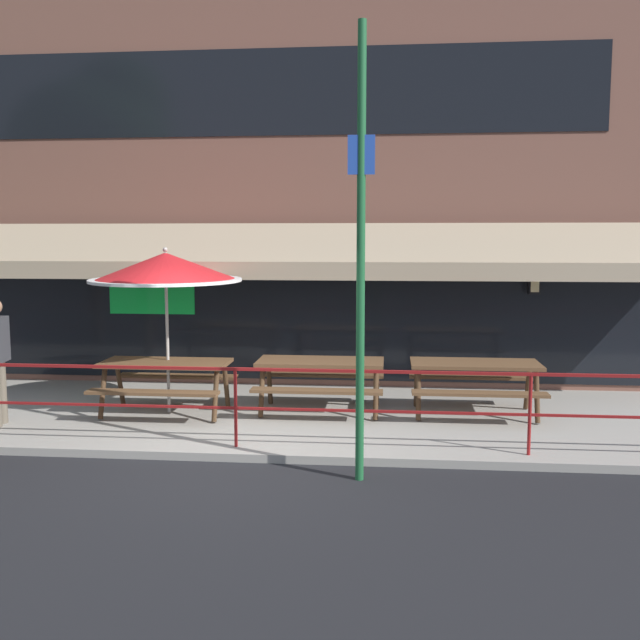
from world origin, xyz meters
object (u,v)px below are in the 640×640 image
(picnic_table_centre, at_px, (321,371))
(patio_umbrella_left, at_px, (166,268))
(picnic_table_left, at_px, (165,372))
(picnic_table_right, at_px, (475,373))
(street_sign_pole, at_px, (361,252))

(picnic_table_centre, height_order, patio_umbrella_left, patio_umbrella_left)
(picnic_table_left, xyz_separation_m, patio_umbrella_left, (-0.00, 0.13, 1.47))
(picnic_table_centre, relative_size, patio_umbrella_left, 0.76)
(picnic_table_right, xyz_separation_m, patio_umbrella_left, (-4.37, -0.23, 1.47))
(patio_umbrella_left, xyz_separation_m, street_sign_pole, (2.85, -2.35, 0.27))
(picnic_table_centre, bearing_deg, picnic_table_right, 1.13)
(patio_umbrella_left, bearing_deg, picnic_table_right, 3.01)
(picnic_table_left, bearing_deg, picnic_table_centre, 8.18)
(patio_umbrella_left, bearing_deg, street_sign_pole, -39.53)
(picnic_table_centre, relative_size, street_sign_pole, 0.38)
(picnic_table_centre, distance_m, patio_umbrella_left, 2.64)
(picnic_table_right, height_order, street_sign_pole, street_sign_pole)
(picnic_table_centre, xyz_separation_m, street_sign_pole, (0.67, -2.54, 1.75))
(picnic_table_centre, height_order, street_sign_pole, street_sign_pole)
(picnic_table_right, relative_size, patio_umbrella_left, 0.76)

